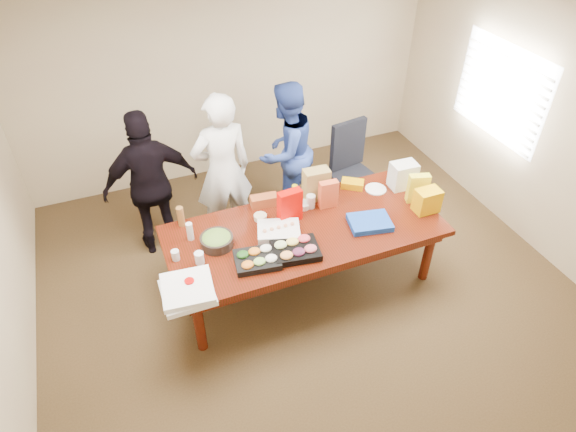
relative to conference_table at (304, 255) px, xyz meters
name	(u,v)px	position (x,y,z in m)	size (l,w,h in m)	color
floor	(303,281)	(0.00, 0.00, -0.39)	(5.50, 5.00, 0.02)	#47301E
ceiling	(310,33)	(0.00, 0.00, 2.33)	(5.50, 5.00, 0.02)	white
wall_back	(229,78)	(0.00, 2.50, 0.98)	(5.50, 0.04, 2.70)	beige
wall_front	(481,411)	(0.00, -2.50, 0.98)	(5.50, 0.04, 2.70)	beige
wall_right	(536,126)	(2.75, 0.00, 0.98)	(0.04, 5.00, 2.70)	beige
window_panel	(500,92)	(2.72, 0.60, 1.12)	(0.03, 1.40, 1.10)	white
window_blinds	(498,92)	(2.68, 0.60, 1.12)	(0.04, 1.36, 1.00)	beige
conference_table	(304,255)	(0.00, 0.00, 0.00)	(2.80, 1.20, 0.75)	#4C1C0F
office_chair	(354,175)	(1.06, 0.90, 0.19)	(0.58, 0.58, 1.13)	black
person_center	(223,171)	(-0.54, 1.06, 0.55)	(0.68, 0.44, 1.85)	silver
person_right	(286,151)	(0.31, 1.29, 0.48)	(0.84, 0.65, 1.72)	#2C459E
person_left	(151,185)	(-1.32, 1.16, 0.50)	(1.03, 0.43, 1.75)	black
veggie_tray	(257,260)	(-0.61, -0.28, 0.41)	(0.41, 0.32, 0.06)	black
fruit_tray	(296,250)	(-0.22, -0.30, 0.41)	(0.44, 0.34, 0.07)	black
sheet_cake	(279,231)	(-0.27, 0.02, 0.41)	(0.42, 0.31, 0.07)	white
salad_bowl	(217,241)	(-0.89, 0.09, 0.43)	(0.32, 0.32, 0.10)	black
chip_bag_blue	(370,222)	(0.64, -0.19, 0.41)	(0.42, 0.31, 0.06)	#1544B3
chip_bag_red	(290,206)	(-0.09, 0.19, 0.55)	(0.25, 0.10, 0.36)	#D30700
chip_bag_yellow	(418,188)	(1.30, -0.02, 0.54)	(0.22, 0.09, 0.33)	yellow
chip_bag_orange	(328,194)	(0.38, 0.25, 0.53)	(0.20, 0.09, 0.31)	#D04D27
mayo_jar	(311,201)	(0.20, 0.30, 0.45)	(0.10, 0.10, 0.15)	silver
mustard_bottle	(295,192)	(0.09, 0.50, 0.46)	(0.06, 0.06, 0.18)	yellow
dressing_bottle	(181,216)	(-1.14, 0.52, 0.49)	(0.07, 0.07, 0.22)	brown
ranch_bottle	(190,231)	(-1.10, 0.27, 0.47)	(0.06, 0.06, 0.19)	silver
banana_bunch	(352,184)	(0.78, 0.46, 0.42)	(0.24, 0.14, 0.08)	#D69400
bread_loaf	(264,201)	(-0.25, 0.52, 0.43)	(0.29, 0.13, 0.12)	#93431E
kraft_bag	(316,184)	(0.32, 0.43, 0.55)	(0.28, 0.16, 0.36)	olive
red_cup	(190,285)	(-1.26, -0.39, 0.43)	(0.09, 0.09, 0.11)	#B40100
clear_cup_a	(199,258)	(-1.10, -0.09, 0.44)	(0.09, 0.09, 0.12)	white
clear_cup_b	(175,255)	(-1.30, 0.04, 0.43)	(0.08, 0.08, 0.10)	silver
pizza_box_lower	(187,293)	(-1.30, -0.44, 0.40)	(0.44, 0.44, 0.05)	white
pizza_box_upper	(187,288)	(-1.29, -0.43, 0.45)	(0.44, 0.44, 0.05)	white
plate_a	(376,189)	(1.00, 0.32, 0.38)	(0.24, 0.24, 0.01)	white
plate_b	(325,190)	(0.47, 0.52, 0.38)	(0.22, 0.22, 0.01)	white
dip_bowl_a	(303,205)	(0.12, 0.33, 0.40)	(0.15, 0.15, 0.06)	silver
dip_bowl_b	(260,217)	(-0.37, 0.31, 0.40)	(0.13, 0.13, 0.05)	beige
grocery_bag_white	(403,175)	(1.30, 0.27, 0.52)	(0.28, 0.20, 0.30)	white
grocery_bag_yellow	(427,201)	(1.30, -0.20, 0.50)	(0.26, 0.18, 0.26)	#FFB601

